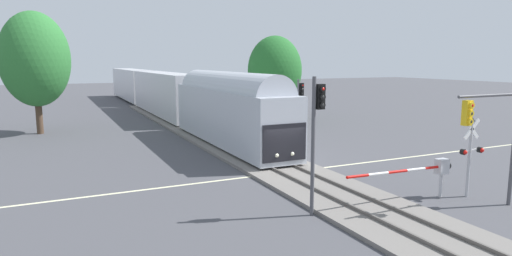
# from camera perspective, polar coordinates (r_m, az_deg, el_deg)

# --- Properties ---
(ground_plane) EXTENTS (220.00, 220.00, 0.00)m
(ground_plane) POSITION_cam_1_polar(r_m,az_deg,el_deg) (24.86, 3.90, -5.81)
(ground_plane) COLOR #47474C
(road_centre_stripe) EXTENTS (44.00, 0.20, 0.01)m
(road_centre_stripe) POSITION_cam_1_polar(r_m,az_deg,el_deg) (24.86, 3.90, -5.80)
(road_centre_stripe) COLOR beige
(road_centre_stripe) RESTS_ON ground
(railway_track) EXTENTS (4.40, 80.00, 0.32)m
(railway_track) POSITION_cam_1_polar(r_m,az_deg,el_deg) (24.84, 3.90, -5.60)
(railway_track) COLOR slate
(railway_track) RESTS_ON ground
(commuter_train) EXTENTS (3.04, 60.61, 5.16)m
(commuter_train) POSITION_cam_1_polar(r_m,az_deg,el_deg) (51.02, -11.88, 4.63)
(commuter_train) COLOR #B2B7C1
(commuter_train) RESTS_ON railway_track
(crossing_gate_near) EXTENTS (5.93, 0.40, 1.80)m
(crossing_gate_near) POSITION_cam_1_polar(r_m,az_deg,el_deg) (21.39, 21.91, -4.98)
(crossing_gate_near) COLOR #B7B7BC
(crossing_gate_near) RESTS_ON ground
(crossing_signal_mast) EXTENTS (1.36, 0.44, 3.76)m
(crossing_signal_mast) POSITION_cam_1_polar(r_m,az_deg,el_deg) (22.21, 26.24, -2.39)
(crossing_signal_mast) COLOR #B2B2B7
(crossing_signal_mast) RESTS_ON ground
(traffic_signal_median) EXTENTS (0.53, 0.38, 5.65)m
(traffic_signal_median) POSITION_cam_1_polar(r_m,az_deg,el_deg) (17.46, 7.92, 0.56)
(traffic_signal_median) COLOR #4C4C51
(traffic_signal_median) RESTS_ON ground
(traffic_signal_far_side) EXTENTS (0.53, 0.38, 4.82)m
(traffic_signal_far_side) POSITION_cam_1_polar(r_m,az_deg,el_deg) (34.73, 5.74, 3.75)
(traffic_signal_far_side) COLOR #4C4C51
(traffic_signal_far_side) RESTS_ON ground
(traffic_signal_near_right) EXTENTS (4.01, 0.38, 5.11)m
(traffic_signal_near_right) POSITION_cam_1_polar(r_m,az_deg,el_deg) (20.77, 29.35, 0.94)
(traffic_signal_near_right) COLOR #4C4C51
(traffic_signal_near_right) RESTS_ON ground
(pine_left_background) EXTENTS (5.67, 5.67, 10.39)m
(pine_left_background) POSITION_cam_1_polar(r_m,az_deg,el_deg) (41.71, -26.91, 7.99)
(pine_left_background) COLOR #4C3828
(pine_left_background) RESTS_ON ground
(oak_far_right) EXTENTS (5.69, 5.69, 8.86)m
(oak_far_right) POSITION_cam_1_polar(r_m,az_deg,el_deg) (46.29, 2.46, 7.52)
(oak_far_right) COLOR #4C3828
(oak_far_right) RESTS_ON ground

